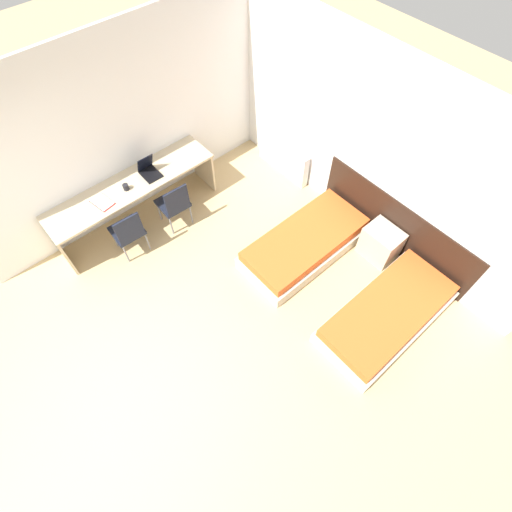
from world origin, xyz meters
TOP-DOWN VIEW (x-y plane):
  - ground_plane at (0.00, 0.00)m, footprint 20.00×20.00m
  - wall_back at (0.00, 4.11)m, footprint 5.54×0.05m
  - wall_left at (-2.29, 2.04)m, footprint 0.05×5.08m
  - headboard_panel at (0.85, 4.07)m, footprint 2.48×0.03m
  - bed_near_window at (0.11, 3.09)m, footprint 0.89×1.90m
  - bed_near_door at (1.60, 3.09)m, footprint 0.89×1.90m
  - nightstand at (0.85, 3.84)m, footprint 0.50×0.39m
  - radiator at (-1.30, 3.99)m, footprint 1.04×0.12m
  - desk at (-1.97, 1.62)m, footprint 0.61×2.50m
  - chair_near_laptop at (-1.52, 2.00)m, footprint 0.43×0.43m
  - chair_near_notebook at (-1.52, 1.23)m, footprint 0.43×0.43m
  - laptop at (-1.96, 1.94)m, footprint 0.31×0.24m
  - open_notebook at (-1.92, 1.16)m, footprint 0.35×0.25m
  - mug at (-1.91, 1.53)m, footprint 0.08×0.08m

SIDE VIEW (x-z plane):
  - ground_plane at x=0.00m, z-range 0.00..0.00m
  - bed_near_window at x=0.11m, z-range -0.01..0.34m
  - bed_near_door at x=1.60m, z-range -0.01..0.34m
  - nightstand at x=0.85m, z-range 0.00..0.52m
  - radiator at x=-1.30m, z-range 0.00..0.59m
  - headboard_panel at x=0.85m, z-range 0.00..0.89m
  - chair_near_laptop at x=-1.52m, z-range 0.05..0.89m
  - chair_near_notebook at x=-1.52m, z-range 0.05..0.89m
  - desk at x=-1.97m, z-range 0.23..1.00m
  - open_notebook at x=-1.92m, z-range 0.76..0.78m
  - mug at x=-1.91m, z-range 0.76..0.85m
  - laptop at x=-1.96m, z-range 0.68..0.98m
  - wall_back at x=0.00m, z-range 0.00..2.70m
  - wall_left at x=-2.29m, z-range 0.00..2.70m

